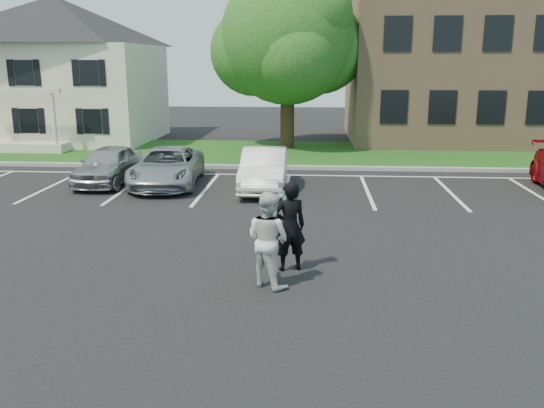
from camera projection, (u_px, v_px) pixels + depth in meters
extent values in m
plane|color=black|center=(269.00, 273.00, 12.18)|extent=(90.00, 90.00, 0.00)
cube|color=gray|center=(290.00, 167.00, 23.78)|extent=(40.00, 0.30, 0.15)
cube|color=#1C4516|center=(294.00, 153.00, 27.66)|extent=(44.00, 8.00, 0.08)
cube|color=silver|center=(51.00, 187.00, 20.49)|extent=(0.12, 5.20, 0.01)
cube|color=silver|center=(128.00, 188.00, 20.30)|extent=(0.12, 5.20, 0.01)
cube|color=silver|center=(206.00, 189.00, 20.11)|extent=(0.12, 5.20, 0.01)
cube|color=silver|center=(286.00, 190.00, 19.92)|extent=(0.12, 5.20, 0.01)
cube|color=silver|center=(367.00, 191.00, 19.73)|extent=(0.12, 5.20, 0.01)
cube|color=silver|center=(450.00, 193.00, 19.54)|extent=(0.12, 5.20, 0.01)
cube|color=silver|center=(535.00, 194.00, 19.36)|extent=(0.12, 5.20, 0.01)
cube|color=silver|center=(325.00, 176.00, 22.44)|extent=(34.00, 0.12, 0.01)
cube|color=beige|center=(61.00, 94.00, 31.78)|extent=(10.00, 8.00, 5.20)
pyramid|color=black|center=(55.00, 22.00, 30.86)|extent=(10.30, 8.24, 2.40)
cube|color=beige|center=(29.00, 147.00, 28.19)|extent=(4.00, 1.60, 0.50)
cylinder|color=beige|center=(55.00, 126.00, 27.23)|extent=(0.18, 0.18, 2.70)
cube|color=beige|center=(16.00, 91.00, 26.94)|extent=(4.20, 0.25, 0.20)
cube|color=black|center=(29.00, 121.00, 28.16)|extent=(0.90, 0.06, 1.20)
cube|color=black|center=(24.00, 73.00, 27.60)|extent=(0.90, 0.06, 1.20)
cube|color=black|center=(16.00, 121.00, 28.20)|extent=(0.32, 0.05, 1.25)
cube|color=black|center=(42.00, 121.00, 28.11)|extent=(0.32, 0.05, 1.25)
cube|color=black|center=(394.00, 107.00, 27.75)|extent=(1.30, 0.06, 1.60)
cube|color=black|center=(398.00, 34.00, 26.93)|extent=(1.30, 0.06, 1.60)
cube|color=black|center=(442.00, 107.00, 27.60)|extent=(1.30, 0.06, 1.60)
cube|color=black|center=(448.00, 33.00, 26.77)|extent=(1.30, 0.06, 1.60)
cube|color=black|center=(491.00, 107.00, 27.44)|extent=(1.30, 0.06, 1.60)
cube|color=black|center=(498.00, 33.00, 26.62)|extent=(1.30, 0.06, 1.60)
cube|color=black|center=(541.00, 108.00, 27.29)|extent=(1.30, 0.06, 1.60)
cylinder|color=black|center=(287.00, 117.00, 29.04)|extent=(0.70, 0.70, 3.20)
sphere|color=#115211|center=(288.00, 37.00, 28.10)|extent=(6.60, 6.60, 6.60)
sphere|color=#115211|center=(320.00, 48.00, 28.79)|extent=(4.60, 4.60, 4.60)
sphere|color=#115211|center=(254.00, 52.00, 28.77)|extent=(4.40, 4.40, 4.40)
sphere|color=#115211|center=(295.00, 55.00, 26.84)|extent=(4.00, 4.00, 4.00)
sphere|color=#115211|center=(278.00, 32.00, 29.62)|extent=(4.20, 4.20, 4.20)
sphere|color=#115211|center=(313.00, 16.00, 26.93)|extent=(3.80, 3.80, 3.80)
imported|color=black|center=(290.00, 226.00, 12.12)|extent=(0.81, 0.66, 1.93)
imported|color=silver|center=(268.00, 239.00, 11.27)|extent=(1.18, 1.13, 1.92)
imported|color=#9F9FA4|center=(109.00, 165.00, 20.88)|extent=(1.73, 4.08, 1.38)
imported|color=#9FA2A6|center=(167.00, 167.00, 20.58)|extent=(2.57, 4.98, 1.34)
imported|color=white|center=(264.00, 169.00, 19.91)|extent=(1.57, 4.32, 1.41)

